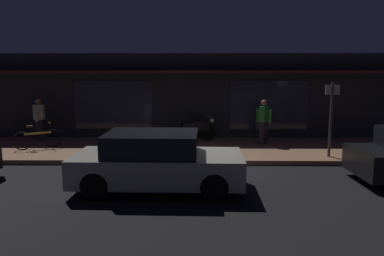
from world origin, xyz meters
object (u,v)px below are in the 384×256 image
Objects in this scene: bicycle_parked at (38,139)px; motorcycle at (196,129)px; person_photographer at (39,119)px; sign_post at (331,115)px; person_bystander at (263,121)px; parked_car_far at (157,161)px.

motorcycle is at bearing 14.32° from bicycle_parked.
sign_post is at bearing -13.83° from person_photographer.
bicycle_parked is 0.85× the size of person_bystander.
person_photographer is 1.00× the size of person_bystander.
motorcycle is 0.96× the size of person_bystander.
motorcycle is 5.52m from parked_car_far.
sign_post is 0.58× the size of parked_car_far.
sign_post reaches higher than person_bystander.
person_photographer is 8.73m from person_bystander.
motorcycle is at bearing 149.36° from sign_post.
parked_car_far is (-3.51, -4.95, -0.32)m from person_bystander.
bicycle_parked is 10.04m from sign_post.
person_bystander is 2.75m from sign_post.
person_photographer is at bearing 110.23° from bicycle_parked.
sign_post is at bearing -49.58° from person_bystander.
person_bystander reaches higher than bicycle_parked.
person_bystander is 6.08m from parked_car_far.
sign_post is (10.47, -2.58, 0.48)m from person_photographer.
person_photographer is 0.40× the size of parked_car_far.
motorcycle is 1.13× the size of bicycle_parked.
bicycle_parked is 0.59× the size of sign_post.
person_photographer reaches higher than parked_car_far.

